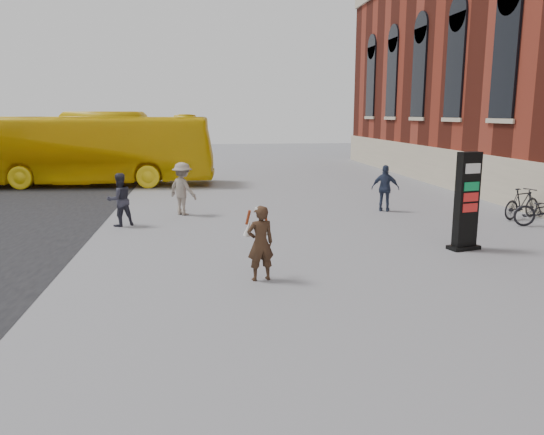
{
  "coord_description": "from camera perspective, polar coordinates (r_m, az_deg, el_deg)",
  "views": [
    {
      "loc": [
        -1.86,
        -11.17,
        3.43
      ],
      "look_at": [
        -0.32,
        0.42,
        1.13
      ],
      "focal_mm": 35.0,
      "sensor_mm": 36.0,
      "label": 1
    }
  ],
  "objects": [
    {
      "name": "pedestrian_b",
      "position": [
        18.35,
        -9.59,
        3.06
      ],
      "size": [
        1.3,
        1.29,
        1.8
      ],
      "primitive_type": "imported",
      "rotation": [
        0.0,
        0.0,
        2.37
      ],
      "color": "gray",
      "rests_on": "ground"
    },
    {
      "name": "info_pylon",
      "position": [
        14.25,
        20.21,
        1.63
      ],
      "size": [
        0.87,
        0.57,
        2.49
      ],
      "rotation": [
        0.0,
        0.0,
        0.24
      ],
      "color": "black",
      "rests_on": "ground"
    },
    {
      "name": "pedestrian_c",
      "position": [
        19.22,
        12.09,
        3.09
      ],
      "size": [
        1.04,
        0.76,
        1.64
      ],
      "primitive_type": "imported",
      "rotation": [
        0.0,
        0.0,
        2.73
      ],
      "color": "#2D3854",
      "rests_on": "ground"
    },
    {
      "name": "bike_7",
      "position": [
        19.34,
        25.3,
        1.39
      ],
      "size": [
        1.77,
        1.1,
        1.03
      ],
      "primitive_type": "imported",
      "rotation": [
        0.0,
        0.0,
        1.96
      ],
      "color": "black",
      "rests_on": "ground"
    },
    {
      "name": "woman",
      "position": [
        10.97,
        -1.27,
        -2.66
      ],
      "size": [
        0.68,
        0.64,
        1.58
      ],
      "rotation": [
        0.0,
        0.0,
        3.35
      ],
      "color": "black",
      "rests_on": "ground"
    },
    {
      "name": "ground",
      "position": [
        11.83,
        1.81,
        -5.72
      ],
      "size": [
        100.0,
        100.0,
        0.0
      ],
      "primitive_type": "plane",
      "color": "#9E9EA3"
    },
    {
      "name": "pedestrian_a",
      "position": [
        16.96,
        -16.07,
        1.85
      ],
      "size": [
        1.0,
        0.94,
        1.64
      ],
      "primitive_type": "imported",
      "rotation": [
        0.0,
        0.0,
        3.67
      ],
      "color": "#30303D",
      "rests_on": "ground"
    },
    {
      "name": "bus",
      "position": [
        27.25,
        -19.85,
        6.97
      ],
      "size": [
        12.78,
        3.69,
        3.52
      ],
      "primitive_type": "imported",
      "rotation": [
        0.0,
        0.0,
        1.51
      ],
      "color": "yellow",
      "rests_on": "road"
    }
  ]
}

